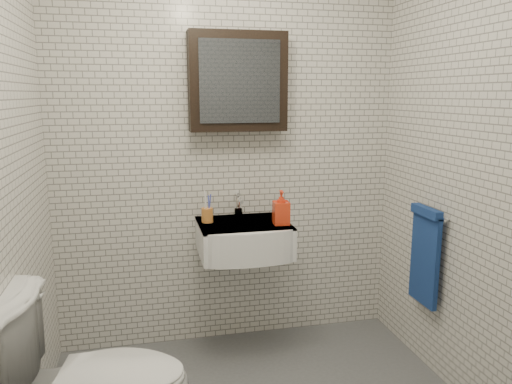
# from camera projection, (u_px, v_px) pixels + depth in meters

# --- Properties ---
(room_shell) EXTENTS (2.22, 2.02, 2.51)m
(room_shell) POSITION_uv_depth(u_px,v_px,m) (267.00, 131.00, 2.19)
(room_shell) COLOR silver
(room_shell) RESTS_ON ground
(washbasin) EXTENTS (0.55, 0.50, 0.20)m
(washbasin) POSITION_uv_depth(u_px,v_px,m) (245.00, 239.00, 3.04)
(washbasin) COLOR white
(washbasin) RESTS_ON room_shell
(faucet) EXTENTS (0.06, 0.20, 0.15)m
(faucet) POSITION_uv_depth(u_px,v_px,m) (239.00, 206.00, 3.20)
(faucet) COLOR silver
(faucet) RESTS_ON washbasin
(mirror_cabinet) EXTENTS (0.60, 0.15, 0.60)m
(mirror_cabinet) POSITION_uv_depth(u_px,v_px,m) (238.00, 82.00, 3.05)
(mirror_cabinet) COLOR black
(mirror_cabinet) RESTS_ON room_shell
(towel_rail) EXTENTS (0.09, 0.30, 0.58)m
(towel_rail) POSITION_uv_depth(u_px,v_px,m) (425.00, 252.00, 2.90)
(towel_rail) COLOR silver
(towel_rail) RESTS_ON room_shell
(toothbrush_cup) EXTENTS (0.09, 0.09, 0.20)m
(toothbrush_cup) POSITION_uv_depth(u_px,v_px,m) (207.00, 214.00, 3.07)
(toothbrush_cup) COLOR #CA7932
(toothbrush_cup) RESTS_ON washbasin
(soap_bottle) EXTENTS (0.10, 0.10, 0.21)m
(soap_bottle) POSITION_uv_depth(u_px,v_px,m) (281.00, 208.00, 3.01)
(soap_bottle) COLOR orange
(soap_bottle) RESTS_ON washbasin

